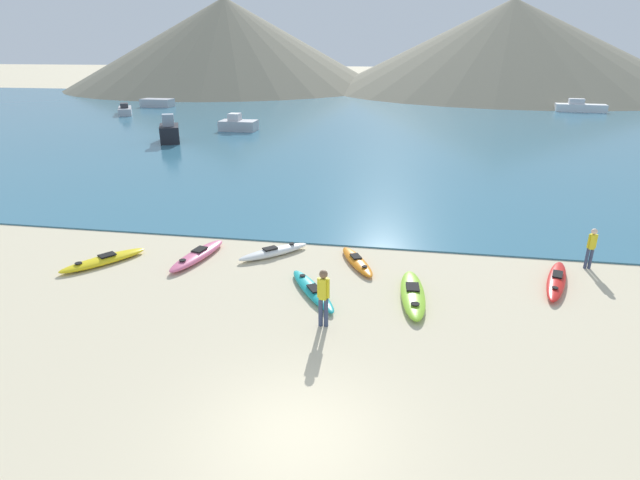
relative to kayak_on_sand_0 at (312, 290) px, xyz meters
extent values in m
plane|color=beige|center=(0.86, -6.33, -0.13)|extent=(400.00, 400.00, 0.00)
cube|color=teal|center=(0.86, 39.27, -0.10)|extent=(160.00, 70.00, 0.06)
cone|color=gray|center=(-32.74, 84.92, 7.98)|extent=(60.66, 60.66, 16.22)
cone|color=gray|center=(-27.17, 79.48, 5.21)|extent=(37.10, 37.10, 10.67)
cone|color=gray|center=(19.71, 85.05, 7.55)|extent=(64.55, 64.55, 15.36)
ellipsoid|color=teal|center=(0.00, 0.00, 0.00)|extent=(2.24, 3.08, 0.25)
cube|color=black|center=(0.09, -0.14, 0.15)|extent=(0.58, 0.67, 0.05)
cylinder|color=black|center=(-0.48, 0.76, 0.13)|extent=(0.20, 0.20, 0.02)
ellipsoid|color=#E5668C|center=(-4.83, 2.05, 0.03)|extent=(1.38, 3.37, 0.32)
cube|color=black|center=(-4.79, 2.21, 0.21)|extent=(0.50, 0.66, 0.05)
cylinder|color=black|center=(-5.02, 1.16, 0.20)|extent=(0.25, 0.25, 0.02)
ellipsoid|color=#8CCC2D|center=(3.24, 0.23, 0.02)|extent=(0.98, 3.48, 0.30)
cube|color=black|center=(3.23, 0.40, 0.20)|extent=(0.46, 0.64, 0.05)
cylinder|color=black|center=(3.30, -0.71, 0.18)|extent=(0.27, 0.27, 0.02)
ellipsoid|color=orange|center=(1.20, 2.58, 0.00)|extent=(1.74, 2.80, 0.25)
cube|color=black|center=(1.14, 2.71, 0.15)|extent=(0.50, 0.59, 0.05)
cylinder|color=black|center=(1.54, 1.88, 0.13)|extent=(0.20, 0.20, 0.02)
ellipsoid|color=red|center=(8.06, 2.08, 0.02)|extent=(1.61, 3.46, 0.29)
cube|color=black|center=(8.11, 2.25, 0.18)|extent=(0.49, 0.69, 0.05)
cylinder|color=black|center=(7.77, 1.18, 0.17)|extent=(0.20, 0.20, 0.02)
ellipsoid|color=white|center=(-2.06, 2.90, 0.02)|extent=(2.58, 2.47, 0.30)
cube|color=black|center=(-2.17, 2.80, 0.20)|extent=(0.62, 0.61, 0.05)
cylinder|color=black|center=(-1.47, 3.46, 0.19)|extent=(0.21, 0.21, 0.02)
ellipsoid|color=yellow|center=(-8.12, 1.06, 0.01)|extent=(2.47, 3.00, 0.28)
cube|color=black|center=(-8.03, 1.18, 0.18)|extent=(0.66, 0.70, 0.05)
cylinder|color=black|center=(-8.64, 0.35, 0.16)|extent=(0.25, 0.25, 0.02)
cylinder|color=#384260|center=(0.60, -1.92, 0.32)|extent=(0.13, 0.13, 0.89)
cylinder|color=#384260|center=(0.76, -1.92, 0.32)|extent=(0.13, 0.13, 0.89)
cube|color=yellow|center=(0.68, -1.92, 1.08)|extent=(0.24, 0.27, 0.63)
cylinder|color=yellow|center=(0.55, -1.92, 1.10)|extent=(0.09, 0.09, 0.60)
cylinder|color=yellow|center=(0.82, -1.92, 1.10)|extent=(0.09, 0.09, 0.60)
sphere|color=brown|center=(0.68, -1.92, 1.52)|extent=(0.24, 0.24, 0.24)
cylinder|color=#384260|center=(9.45, 3.67, 0.26)|extent=(0.11, 0.11, 0.78)
cylinder|color=#384260|center=(9.59, 3.67, 0.26)|extent=(0.11, 0.11, 0.78)
cube|color=yellow|center=(9.52, 3.67, 0.92)|extent=(0.20, 0.23, 0.55)
cylinder|color=yellow|center=(9.40, 3.67, 0.94)|extent=(0.08, 0.08, 0.52)
cylinder|color=yellow|center=(9.64, 3.67, 0.94)|extent=(0.08, 0.08, 0.52)
sphere|color=beige|center=(9.52, 3.67, 1.31)|extent=(0.21, 0.21, 0.21)
cube|color=#B2B2B7|center=(-30.20, 41.16, 0.32)|extent=(3.36, 4.57, 0.77)
cube|color=#333338|center=(-29.98, 40.77, 0.97)|extent=(1.38, 1.57, 0.54)
cube|color=#B2B2B7|center=(-30.06, 49.03, 0.44)|extent=(4.11, 2.22, 1.01)
cube|color=#B2B2B7|center=(-13.08, 31.71, 0.40)|extent=(3.44, 2.00, 0.93)
cube|color=silver|center=(-13.42, 31.72, 1.19)|extent=(1.04, 1.19, 0.65)
cube|color=black|center=(-16.83, 24.99, 0.61)|extent=(2.70, 3.50, 1.36)
cube|color=#8C99A8|center=(-16.70, 24.70, 1.77)|extent=(1.22, 1.24, 0.95)
cube|color=white|center=(23.54, 52.95, 0.38)|extent=(5.88, 2.37, 0.89)
cube|color=silver|center=(22.97, 53.01, 1.14)|extent=(1.82, 1.24, 0.63)
camera|label=1|loc=(2.73, -14.34, 7.45)|focal=28.00mm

